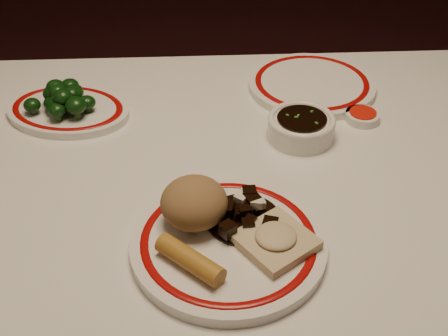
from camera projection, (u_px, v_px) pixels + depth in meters
dining_table at (236, 221)px, 0.97m from camera, size 1.20×0.90×0.75m
main_plate at (228, 243)px, 0.78m from camera, size 0.36×0.36×0.02m
rice_mound at (194, 203)px, 0.79m from camera, size 0.10×0.10×0.07m
spring_roll at (190, 260)px, 0.73m from camera, size 0.09×0.09×0.03m
fried_wonton at (276, 240)px, 0.76m from camera, size 0.13×0.13×0.03m
stirfry_heap at (244, 214)px, 0.80m from camera, size 0.11×0.11×0.03m
broccoli_plate at (68, 110)px, 1.06m from camera, size 0.28×0.26×0.02m
broccoli_pile at (64, 98)px, 1.04m from camera, size 0.13×0.12×0.05m
soy_bowl at (301, 128)px, 1.00m from camera, size 0.12×0.12×0.04m
sweet_sour_dish at (362, 116)px, 1.05m from camera, size 0.06×0.06×0.02m
mustard_dish at (304, 135)px, 1.00m from camera, size 0.06×0.06×0.02m
far_plate at (312, 84)px, 1.14m from camera, size 0.28×0.28×0.02m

